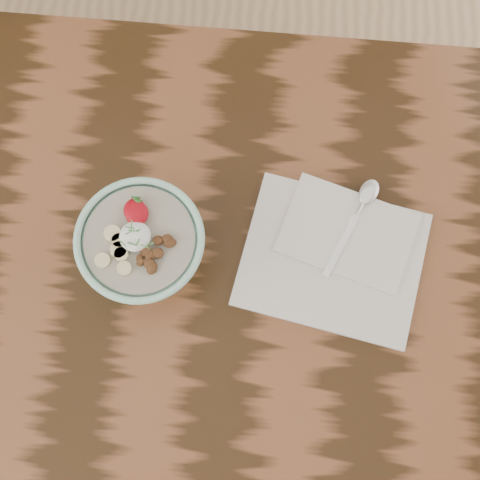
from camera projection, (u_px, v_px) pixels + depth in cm
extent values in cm
cube|color=black|center=(98.00, 281.00, 104.83)|extent=(160.00, 90.00, 4.00)
cylinder|color=#4C2D19|center=(475.00, 178.00, 148.91)|extent=(7.00, 7.00, 71.00)
cylinder|color=#A2DAC2|center=(148.00, 255.00, 103.23)|extent=(8.19, 8.19, 1.17)
torus|color=#A2DAC2|center=(139.00, 239.00, 93.99)|extent=(18.63, 18.63, 1.07)
cylinder|color=#B0A891|center=(140.00, 240.00, 94.56)|extent=(15.80, 15.80, 0.98)
ellipsoid|color=white|center=(135.00, 237.00, 93.30)|extent=(4.46, 4.46, 2.45)
ellipsoid|color=#A20712|center=(135.00, 210.00, 94.28)|extent=(3.17, 3.49, 1.74)
cone|color=#286623|center=(135.00, 200.00, 94.35)|extent=(1.40, 1.03, 1.52)
ellipsoid|color=#A20712|center=(137.00, 214.00, 94.10)|extent=(3.29, 3.62, 1.81)
cone|color=#286623|center=(138.00, 203.00, 94.18)|extent=(1.40, 1.03, 1.52)
cylinder|color=beige|center=(102.00, 261.00, 92.89)|extent=(2.15, 2.15, 0.70)
cylinder|color=beige|center=(113.00, 234.00, 93.89)|extent=(2.42, 2.42, 0.70)
cylinder|color=beige|center=(119.00, 250.00, 93.28)|extent=(2.40, 2.40, 0.70)
cylinder|color=beige|center=(121.00, 254.00, 93.13)|extent=(2.00, 2.00, 0.70)
cylinder|color=beige|center=(124.00, 268.00, 92.61)|extent=(2.04, 2.04, 0.70)
cylinder|color=beige|center=(119.00, 241.00, 93.63)|extent=(2.03, 2.03, 0.70)
ellipsoid|color=brown|center=(167.00, 238.00, 93.54)|extent=(1.61, 1.27, 1.24)
ellipsoid|color=brown|center=(149.00, 265.00, 92.63)|extent=(1.63, 1.43, 0.73)
ellipsoid|color=brown|center=(158.00, 253.00, 92.96)|extent=(2.13, 2.04, 1.17)
ellipsoid|color=brown|center=(170.00, 243.00, 93.28)|extent=(2.18, 1.84, 1.04)
ellipsoid|color=brown|center=(149.00, 263.00, 92.60)|extent=(2.24, 2.16, 1.05)
ellipsoid|color=brown|center=(146.00, 251.00, 93.08)|extent=(2.21, 2.20, 1.09)
ellipsoid|color=brown|center=(150.00, 255.00, 92.93)|extent=(2.08, 2.10, 1.12)
ellipsoid|color=brown|center=(141.00, 262.00, 92.79)|extent=(1.65, 1.66, 0.77)
ellipsoid|color=brown|center=(158.00, 240.00, 93.48)|extent=(1.73, 1.61, 1.01)
ellipsoid|color=brown|center=(152.00, 268.00, 92.35)|extent=(1.85, 2.20, 1.12)
ellipsoid|color=brown|center=(140.00, 258.00, 92.96)|extent=(1.38, 1.51, 0.89)
cylinder|color=#408337|center=(145.00, 246.00, 91.77)|extent=(1.39, 0.60, 0.23)
cylinder|color=#408337|center=(134.00, 231.00, 92.33)|extent=(1.48, 0.25, 0.23)
cylinder|color=#408337|center=(150.00, 244.00, 91.86)|extent=(1.06, 0.52, 0.22)
cylinder|color=#408337|center=(123.00, 243.00, 91.87)|extent=(0.99, 0.85, 0.22)
cylinder|color=#408337|center=(130.00, 228.00, 92.45)|extent=(1.34, 0.35, 0.23)
cylinder|color=#408337|center=(136.00, 231.00, 92.33)|extent=(1.33, 0.72, 0.23)
cylinder|color=#408337|center=(132.00, 244.00, 91.85)|extent=(1.39, 0.46, 0.23)
cylinder|color=#408337|center=(131.00, 226.00, 92.52)|extent=(0.25, 1.58, 0.23)
cylinder|color=#408337|center=(138.00, 242.00, 91.91)|extent=(0.53, 1.14, 0.22)
cylinder|color=#408337|center=(129.00, 233.00, 92.26)|extent=(0.90, 0.73, 0.21)
cube|color=silver|center=(332.00, 259.00, 103.12)|extent=(30.63, 26.42, 1.04)
cube|color=silver|center=(348.00, 233.00, 103.32)|extent=(22.86, 18.59, 0.63)
cube|color=silver|center=(341.00, 246.00, 102.31)|extent=(5.43, 10.64, 0.34)
cylinder|color=silver|center=(361.00, 207.00, 103.72)|extent=(1.78, 2.94, 0.68)
ellipsoid|color=silver|center=(369.00, 192.00, 104.22)|extent=(4.49, 5.26, 0.92)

